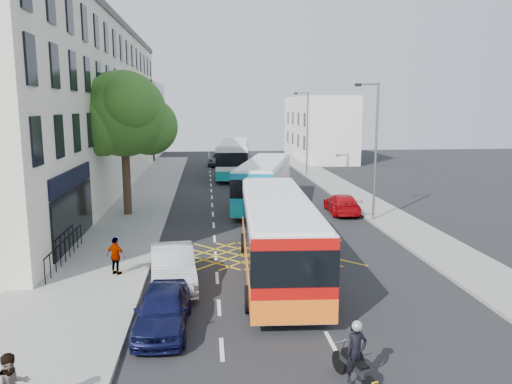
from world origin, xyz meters
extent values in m
plane|color=black|center=(0.00, 0.00, 0.00)|extent=(120.00, 120.00, 0.00)
cube|color=gray|center=(-8.50, 15.00, 0.07)|extent=(5.00, 70.00, 0.15)
cube|color=gray|center=(7.50, 15.00, 0.07)|extent=(3.00, 70.00, 0.15)
cube|color=beige|center=(-14.00, 24.50, 6.50)|extent=(8.00, 45.00, 13.00)
cube|color=#59544C|center=(-14.00, 24.50, 13.25)|extent=(8.30, 45.00, 0.50)
cube|color=black|center=(-9.95, 8.00, 3.40)|extent=(0.12, 7.00, 0.90)
cube|color=black|center=(-9.95, 8.00, 1.60)|extent=(0.12, 7.00, 2.60)
cube|color=silver|center=(-14.00, 55.00, 5.00)|extent=(8.00, 20.00, 10.00)
cube|color=silver|center=(11.00, 48.00, 4.00)|extent=(6.00, 18.00, 8.00)
cylinder|color=#382619|center=(-8.50, 15.00, 2.35)|extent=(0.50, 0.50, 4.40)
sphere|color=#255017|center=(-8.50, 15.00, 6.35)|extent=(5.20, 5.20, 5.20)
sphere|color=#255017|center=(-7.10, 15.80, 5.55)|extent=(3.60, 3.60, 3.60)
sphere|color=#255017|center=(-9.70, 14.40, 5.75)|extent=(3.80, 3.80, 3.80)
sphere|color=#255017|center=(-7.90, 13.70, 6.95)|extent=(3.40, 3.40, 3.40)
sphere|color=#255017|center=(-9.30, 16.10, 7.35)|extent=(3.20, 3.20, 3.20)
cylinder|color=slate|center=(6.30, 12.00, 4.15)|extent=(0.14, 0.14, 8.00)
cylinder|color=slate|center=(5.70, 12.00, 8.05)|extent=(1.20, 0.10, 0.10)
cube|color=black|center=(5.10, 12.00, 8.00)|extent=(0.35, 0.15, 0.18)
cylinder|color=slate|center=(6.30, 32.00, 4.15)|extent=(0.14, 0.14, 8.00)
cylinder|color=slate|center=(5.70, 32.00, 8.05)|extent=(1.20, 0.10, 0.10)
cube|color=black|center=(5.10, 32.00, 8.00)|extent=(0.35, 0.15, 0.18)
cube|color=silver|center=(-0.72, 3.24, 1.72)|extent=(3.16, 11.44, 2.73)
cube|color=silver|center=(-0.72, 3.24, 3.14)|extent=(2.94, 11.20, 0.12)
cube|color=black|center=(-0.72, 3.24, 2.11)|extent=(3.22, 11.50, 1.13)
cube|color=orange|center=(-0.72, 3.24, 0.77)|extent=(3.21, 11.49, 0.77)
cube|color=#AF0B09|center=(-1.01, -2.38, 1.75)|extent=(2.61, 0.24, 2.57)
cube|color=#FF0C0C|center=(-2.05, -2.34, 1.03)|extent=(0.25, 0.07, 0.25)
cube|color=#FF0C0C|center=(0.02, -2.45, 1.03)|extent=(0.25, 0.07, 0.25)
cylinder|color=black|center=(-1.85, 6.39, 0.46)|extent=(0.34, 0.94, 0.93)
cylinder|color=black|center=(0.72, 6.26, 0.46)|extent=(0.34, 0.94, 0.93)
cylinder|color=black|center=(-2.20, -0.50, 0.46)|extent=(0.34, 0.94, 0.93)
cylinder|color=black|center=(0.37, -0.63, 0.46)|extent=(0.34, 0.94, 0.93)
cube|color=silver|center=(0.38, 17.36, 1.69)|extent=(5.17, 11.41, 2.68)
cube|color=silver|center=(0.38, 17.36, 3.08)|extent=(4.92, 11.14, 0.12)
cube|color=black|center=(0.38, 17.36, 2.07)|extent=(5.24, 11.48, 1.11)
cube|color=#0C9998|center=(0.38, 17.36, 0.76)|extent=(5.23, 11.47, 0.76)
cube|color=#0D81A8|center=(-0.97, 12.00, 1.72)|extent=(2.52, 0.72, 2.53)
cube|color=#FF0C0C|center=(-1.96, 12.23, 1.01)|extent=(0.26, 0.12, 0.25)
cube|color=#FF0C0C|center=(0.01, 11.74, 1.01)|extent=(0.26, 0.12, 0.25)
cylinder|color=black|center=(-0.11, 20.61, 0.46)|extent=(0.50, 0.95, 0.91)
cylinder|color=black|center=(2.35, 19.99, 0.46)|extent=(0.50, 0.95, 0.91)
cylinder|color=black|center=(-1.76, 14.04, 0.46)|extent=(0.50, 0.95, 0.91)
cylinder|color=black|center=(0.69, 13.42, 0.46)|extent=(0.50, 0.95, 0.91)
cube|color=silver|center=(-0.86, 32.46, 1.84)|extent=(3.82, 12.27, 2.91)
cube|color=silver|center=(-0.86, 32.46, 3.35)|extent=(3.58, 12.01, 0.13)
cube|color=black|center=(-0.86, 32.46, 2.25)|extent=(3.88, 12.34, 1.21)
cube|color=#0C9899|center=(-0.86, 32.46, 0.82)|extent=(3.87, 12.32, 0.82)
cube|color=white|center=(-1.40, 26.47, 1.87)|extent=(2.78, 0.35, 2.74)
cube|color=#FF0C0C|center=(-2.51, 26.57, 1.10)|extent=(0.25, 0.08, 0.25)
cube|color=#FF0C0C|center=(-0.28, 26.36, 1.10)|extent=(0.25, 0.08, 0.25)
cylinder|color=black|center=(-1.93, 35.86, 0.49)|extent=(0.39, 1.01, 0.99)
cylinder|color=black|center=(0.81, 35.61, 0.49)|extent=(0.39, 1.01, 0.99)
cylinder|color=black|center=(-2.59, 28.54, 0.49)|extent=(0.39, 1.01, 0.99)
cylinder|color=black|center=(0.14, 28.29, 0.49)|extent=(0.39, 1.01, 0.99)
cylinder|color=black|center=(-0.20, -4.54, 0.29)|extent=(0.27, 0.59, 0.58)
cube|color=black|center=(-0.01, -5.19, 0.56)|extent=(0.50, 1.10, 0.20)
cube|color=black|center=(-0.07, -4.97, 0.73)|extent=(0.36, 0.46, 0.18)
cube|color=black|center=(0.06, -5.40, 0.68)|extent=(0.36, 0.50, 0.09)
cylinder|color=slate|center=(-0.19, -4.58, 0.63)|extent=(0.16, 0.39, 0.76)
cylinder|color=slate|center=(-0.15, -4.71, 0.95)|extent=(0.53, 0.19, 0.04)
cube|color=gold|center=(0.23, -5.99, 0.50)|extent=(0.16, 0.07, 0.12)
imported|color=black|center=(0.00, -5.23, 0.92)|extent=(0.65, 0.52, 1.56)
sphere|color=#99999E|center=(0.00, -5.23, 1.59)|extent=(0.27, 0.27, 0.27)
imported|color=#0C0F33|center=(-4.96, -1.55, 0.67)|extent=(1.71, 4.00, 1.35)
imported|color=#ABADB3|center=(-4.90, 2.33, 0.75)|extent=(2.07, 4.72, 1.51)
imported|color=#B2070E|center=(5.06, 14.48, 0.63)|extent=(1.95, 4.41, 1.26)
imported|color=#414549|center=(-2.07, 41.11, 0.71)|extent=(2.86, 5.33, 1.42)
imported|color=#9EA0A5|center=(3.31, 39.27, 0.61)|extent=(1.69, 3.69, 1.23)
imported|color=gray|center=(-7.21, 3.41, 0.91)|extent=(0.96, 0.77, 1.53)
camera|label=1|loc=(-3.54, -16.21, 6.82)|focal=35.00mm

